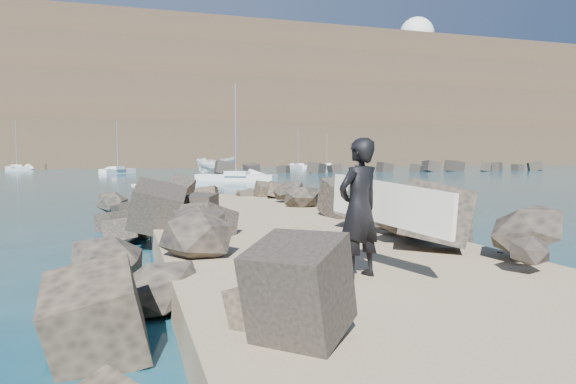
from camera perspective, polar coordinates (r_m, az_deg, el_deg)
name	(u,v)px	position (r m, az deg, el deg)	size (l,w,h in m)	color
ground	(276,248)	(13.05, -1.32, -6.29)	(800.00, 800.00, 0.00)	#0F384C
jetty	(302,251)	(11.11, 1.55, -6.53)	(6.00, 26.00, 0.60)	#8C7759
riprap_left	(162,245)	(11.01, -13.83, -5.69)	(2.60, 22.00, 1.00)	black
riprap_right	(409,232)	(12.74, 13.27, -4.37)	(2.60, 22.00, 1.00)	#262421
breakwater_secondary	(401,168)	(77.61, 12.39, 2.63)	(52.00, 4.00, 1.20)	black
headland	(170,114)	(173.41, -13.02, 8.42)	(360.00, 140.00, 32.00)	#2D4919
surfboard_resting	(154,199)	(16.05, -14.72, -0.75)	(0.60, 2.39, 0.08)	white
boat_imported	(216,165)	(75.71, -7.96, 3.04)	(2.17, 5.77, 2.23)	white
surfer_with_board	(363,207)	(7.37, 8.35, -1.71)	(1.22, 2.41, 1.99)	black
radome	(417,40)	(193.15, 14.11, 16.05)	(11.98, 11.98, 18.97)	white
sailboat_c	(236,178)	(47.57, -5.79, 1.59)	(7.20, 5.70, 9.11)	silver
sailboat_e	(17,168)	(95.48, -27.90, 2.35)	(4.63, 6.73, 8.29)	silver
sailboat_b	(118,171)	(72.94, -18.38, 2.24)	(4.72, 5.35, 7.20)	silver
sailboat_f	(327,166)	(101.60, 4.34, 2.87)	(1.82, 5.64, 6.85)	silver
sailboat_d	(298,167)	(98.15, 1.16, 2.84)	(2.10, 6.60, 7.89)	silver
headland_buildings	(193,55)	(168.77, -10.52, 14.74)	(137.50, 30.50, 5.00)	white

